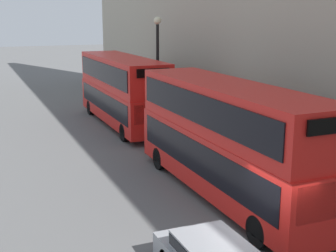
{
  "coord_description": "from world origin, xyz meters",
  "views": [
    {
      "loc": [
        -7.08,
        -10.06,
        6.83
      ],
      "look_at": [
        0.48,
        7.77,
        2.22
      ],
      "focal_mm": 50.0,
      "sensor_mm": 36.0,
      "label": 1
    }
  ],
  "objects": [
    {
      "name": "bus_second_in_queue",
      "position": [
        1.6,
        17.82,
        2.37
      ],
      "size": [
        2.59,
        10.97,
        4.3
      ],
      "color": "red",
      "rests_on": "ground"
    },
    {
      "name": "street_lamp",
      "position": [
        3.28,
        15.96,
        4.14
      ],
      "size": [
        0.44,
        0.44,
        6.73
      ],
      "color": "black",
      "rests_on": "ground"
    },
    {
      "name": "bus_leading",
      "position": [
        1.6,
        4.74,
        2.41
      ],
      "size": [
        2.59,
        11.14,
        4.38
      ],
      "color": "red",
      "rests_on": "ground"
    }
  ]
}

